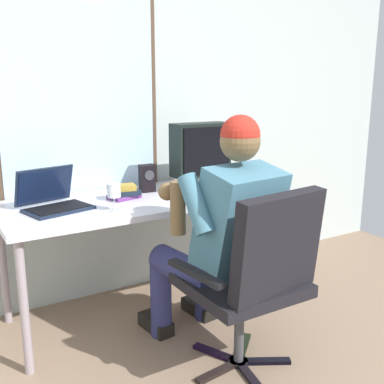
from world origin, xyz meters
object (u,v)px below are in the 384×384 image
person_seated (220,233)px  desk_speaker (147,178)px  desk (144,207)px  laptop (52,198)px  office_chair (256,271)px  book_stack (123,192)px  wine_glass (114,192)px  crt_monitor (201,152)px

person_seated → desk_speaker: size_ratio=7.39×
desk → person_seated: person_seated is taller
desk → laptop: bearing=176.8°
office_chair → laptop: 1.17m
person_seated → laptop: person_seated is taller
office_chair → book_stack: 0.98m
office_chair → wine_glass: 0.86m
office_chair → desk: bearing=100.9°
person_seated → book_stack: 0.71m
wine_glass → desk_speaker: 0.47m
desk → crt_monitor: (0.40, 0.00, 0.31)m
desk → desk_speaker: desk_speaker is taller
book_stack → desk: bearing=-17.5°
wine_glass → laptop: bearing=141.7°
desk_speaker → laptop: bearing=-170.5°
crt_monitor → desk: bearing=-179.9°
office_chair → person_seated: 0.29m
wine_glass → book_stack: size_ratio=0.73×
book_stack → person_seated: bearing=-68.5°
person_seated → book_stack: person_seated is taller
laptop → person_seated: bearing=-43.6°
office_chair → desk_speaker: bearing=94.4°
wine_glass → desk_speaker: desk_speaker is taller
office_chair → person_seated: bearing=95.8°
desk → book_stack: 0.16m
wine_glass → book_stack: wine_glass is taller
desk → office_chair: (0.17, -0.87, -0.13)m
office_chair → book_stack: size_ratio=4.69×
desk → desk_speaker: bearing=56.3°
office_chair → book_stack: bearing=107.2°
book_stack → desk_speaker: bearing=25.7°
person_seated → book_stack: size_ratio=6.28×
desk_speaker → crt_monitor: bearing=-22.9°
laptop → desk: bearing=-3.2°
person_seated → crt_monitor: 0.74m
desk → book_stack: bearing=162.5°
desk → laptop: 0.55m
person_seated → wine_glass: bearing=133.3°
desk_speaker → book_stack: bearing=-154.3°
crt_monitor → book_stack: bearing=176.1°
person_seated → wine_glass: person_seated is taller
desk → crt_monitor: 0.51m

